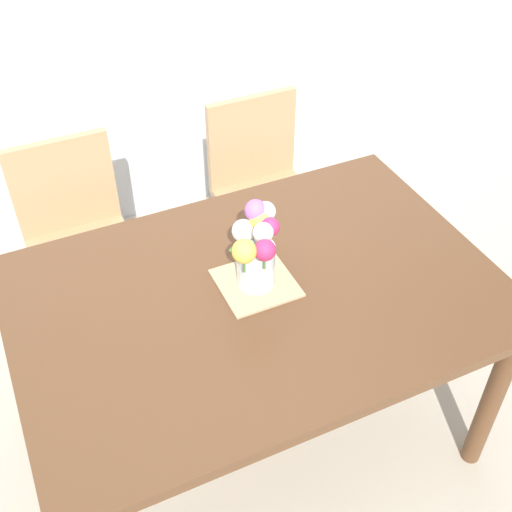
{
  "coord_description": "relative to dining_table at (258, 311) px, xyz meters",
  "views": [
    {
      "loc": [
        -0.63,
        -1.34,
        2.23
      ],
      "look_at": [
        0.01,
        0.03,
        0.9
      ],
      "focal_mm": 45.63,
      "sensor_mm": 36.0,
      "label": 1
    }
  ],
  "objects": [
    {
      "name": "dining_table",
      "position": [
        0.0,
        0.0,
        0.0
      ],
      "size": [
        1.54,
        1.05,
        0.78
      ],
      "color": "brown",
      "rests_on": "ground_plane"
    },
    {
      "name": "placemat",
      "position": [
        0.01,
        0.03,
        0.09
      ],
      "size": [
        0.24,
        0.24,
        0.01
      ],
      "primitive_type": "cube",
      "color": "tan",
      "rests_on": "dining_table"
    },
    {
      "name": "flower_vase",
      "position": [
        0.01,
        0.04,
        0.25
      ],
      "size": [
        0.21,
        0.25,
        0.28
      ],
      "color": "silver",
      "rests_on": "placemat"
    },
    {
      "name": "ground_plane",
      "position": [
        0.0,
        0.0,
        -0.68
      ],
      "size": [
        12.0,
        12.0,
        0.0
      ],
      "primitive_type": "plane",
      "color": "#B7AD99"
    },
    {
      "name": "chair_right",
      "position": [
        0.42,
        0.87,
        -0.17
      ],
      "size": [
        0.42,
        0.42,
        0.9
      ],
      "rotation": [
        0.0,
        0.0,
        3.14
      ],
      "color": "tan",
      "rests_on": "ground_plane"
    },
    {
      "name": "chair_left",
      "position": [
        -0.42,
        0.87,
        -0.17
      ],
      "size": [
        0.42,
        0.42,
        0.9
      ],
      "rotation": [
        0.0,
        0.0,
        3.14
      ],
      "color": "tan",
      "rests_on": "ground_plane"
    }
  ]
}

